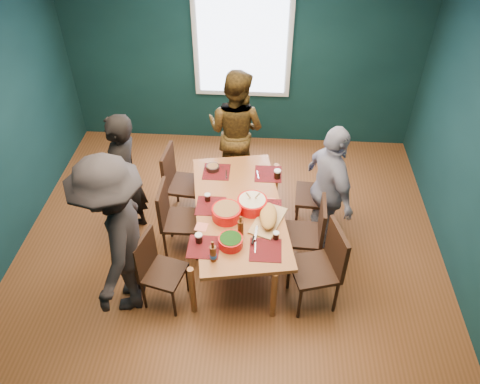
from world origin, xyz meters
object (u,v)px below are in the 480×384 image
(dining_table, at_px, (239,212))
(chair_right_mid, at_px, (312,230))
(chair_right_far, at_px, (323,190))
(bowl_dumpling, at_px, (252,204))
(chair_right_near, at_px, (324,262))
(person_back, at_px, (236,130))
(person_right, at_px, (329,190))
(cutting_board, at_px, (268,217))
(chair_left_mid, at_px, (173,215))
(chair_left_near, at_px, (155,266))
(bowl_herbs, at_px, (231,241))
(person_near_left, at_px, (116,238))
(person_far_left, at_px, (124,180))
(bowl_salad, at_px, (227,212))
(chair_left_far, at_px, (178,178))

(dining_table, distance_m, chair_right_mid, 0.82)
(chair_right_far, distance_m, bowl_dumpling, 0.99)
(chair_right_near, xyz_separation_m, bowl_dumpling, (-0.75, 0.60, 0.20))
(person_back, relative_size, bowl_dumpling, 5.13)
(chair_right_mid, bearing_deg, chair_right_far, 77.18)
(person_right, distance_m, cutting_board, 0.81)
(chair_right_near, distance_m, person_back, 2.20)
(chair_left_mid, xyz_separation_m, chair_left_near, (-0.05, -0.73, -0.02))
(chair_left_mid, bearing_deg, chair_right_far, 16.03)
(person_back, xyz_separation_m, bowl_dumpling, (0.27, -1.33, -0.05))
(bowl_herbs, bearing_deg, chair_right_near, -2.58)
(person_near_left, bearing_deg, cutting_board, 106.45)
(chair_left_near, bearing_deg, person_far_left, 132.95)
(chair_right_far, xyz_separation_m, bowl_salad, (-1.08, -0.68, 0.20))
(chair_left_near, relative_size, chair_right_mid, 0.97)
(person_far_left, bearing_deg, person_back, 143.25)
(person_right, bearing_deg, chair_right_near, 151.79)
(chair_left_mid, xyz_separation_m, person_right, (1.73, 0.24, 0.26))
(bowl_salad, xyz_separation_m, cutting_board, (0.44, -0.04, -0.01))
(chair_left_mid, height_order, bowl_herbs, chair_left_mid)
(dining_table, height_order, person_right, person_right)
(chair_right_near, bearing_deg, bowl_dumpling, 125.86)
(bowl_salad, bearing_deg, chair_left_near, -141.09)
(chair_left_near, distance_m, cutting_board, 1.26)
(chair_left_near, bearing_deg, bowl_dumpling, 51.20)
(chair_right_near, distance_m, bowl_dumpling, 0.98)
(person_near_left, bearing_deg, chair_right_far, 116.82)
(dining_table, bearing_deg, chair_right_far, 17.94)
(chair_left_mid, relative_size, person_near_left, 0.50)
(bowl_herbs, bearing_deg, person_far_left, 147.78)
(person_right, xyz_separation_m, bowl_salad, (-1.11, -0.42, -0.02))
(chair_left_far, distance_m, bowl_salad, 1.07)
(chair_left_far, distance_m, chair_right_far, 1.76)
(dining_table, xyz_separation_m, cutting_board, (0.32, -0.20, 0.13))
(chair_left_mid, relative_size, bowl_herbs, 3.74)
(person_right, distance_m, bowl_salad, 1.18)
(cutting_board, bearing_deg, bowl_herbs, -114.28)
(person_far_left, bearing_deg, bowl_salad, 82.13)
(chair_left_far, bearing_deg, dining_table, -33.16)
(dining_table, relative_size, person_far_left, 1.20)
(chair_left_far, height_order, person_back, person_back)
(person_right, bearing_deg, chair_left_mid, 75.74)
(bowl_dumpling, bearing_deg, person_near_left, -149.81)
(person_back, bearing_deg, person_right, 159.85)
(chair_left_mid, xyz_separation_m, bowl_herbs, (0.70, -0.58, 0.23))
(chair_left_near, bearing_deg, chair_left_far, 104.47)
(person_far_left, relative_size, bowl_salad, 5.29)
(person_back, bearing_deg, chair_right_mid, 146.36)
(bowl_salad, height_order, bowl_herbs, bowl_salad)
(chair_right_far, bearing_deg, person_right, -80.97)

